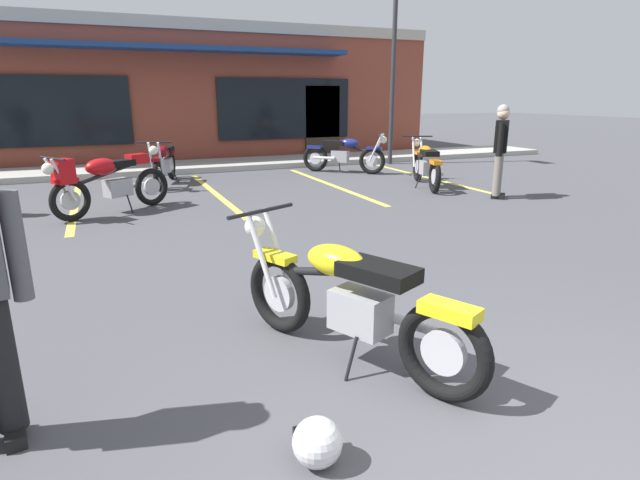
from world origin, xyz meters
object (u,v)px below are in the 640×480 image
motorcycle_foreground_classic (349,299)px  motorcycle_black_cruiser (106,181)px  helmet_on_pavement (317,442)px  motorcycle_red_sportbike (344,154)px  motorcycle_green_cafe_racer (426,164)px  motorcycle_silver_naked (164,163)px  person_by_back_row (501,146)px  parking_lot_lamp_post (396,39)px

motorcycle_foreground_classic → motorcycle_black_cruiser: bearing=104.4°
helmet_on_pavement → motorcycle_black_cruiser: bearing=97.2°
motorcycle_red_sportbike → motorcycle_black_cruiser: same height
motorcycle_red_sportbike → motorcycle_black_cruiser: size_ratio=0.91×
motorcycle_red_sportbike → motorcycle_green_cafe_racer: same height
motorcycle_silver_naked → person_by_back_row: bearing=-35.8°
motorcycle_green_cafe_racer → parking_lot_lamp_post: bearing=70.3°
motorcycle_silver_naked → motorcycle_green_cafe_racer: (4.92, -2.38, 0.00)m
motorcycle_foreground_classic → parking_lot_lamp_post: (5.84, 9.18, 2.76)m
motorcycle_foreground_classic → motorcycle_green_cafe_racer: 7.47m
motorcycle_black_cruiser → motorcycle_green_cafe_racer: (6.10, 0.16, -0.07)m
motorcycle_green_cafe_racer → helmet_on_pavement: (-5.27, -6.76, -0.33)m
helmet_on_pavement → parking_lot_lamp_post: 12.38m
motorcycle_red_sportbike → motorcycle_green_cafe_racer: size_ratio=0.84×
motorcycle_foreground_classic → person_by_back_row: bearing=39.9°
helmet_on_pavement → motorcycle_foreground_classic: bearing=55.7°
motorcycle_foreground_classic → helmet_on_pavement: 1.15m
motorcycle_black_cruiser → parking_lot_lamp_post: bearing=25.6°
motorcycle_foreground_classic → motorcycle_silver_naked: size_ratio=0.96×
motorcycle_green_cafe_racer → motorcycle_red_sportbike: bearing=106.2°
motorcycle_silver_naked → person_by_back_row: (5.43, -3.92, 0.49)m
motorcycle_silver_naked → motorcycle_green_cafe_racer: size_ratio=1.02×
motorcycle_silver_naked → helmet_on_pavement: (-0.34, -9.13, -0.33)m
motorcycle_foreground_classic → motorcycle_red_sportbike: bearing=64.5°
helmet_on_pavement → person_by_back_row: bearing=42.1°
motorcycle_black_cruiser → motorcycle_green_cafe_racer: bearing=1.5°
motorcycle_red_sportbike → motorcycle_silver_naked: bearing=-179.5°
motorcycle_black_cruiser → motorcycle_silver_naked: size_ratio=0.91×
motorcycle_foreground_classic → parking_lot_lamp_post: 11.23m
motorcycle_red_sportbike → motorcycle_foreground_classic: bearing=-115.5°
motorcycle_black_cruiser → motorcycle_silver_naked: same height
helmet_on_pavement → parking_lot_lamp_post: (6.46, 10.09, 3.09)m
motorcycle_silver_naked → person_by_back_row: size_ratio=1.23×
helmet_on_pavement → parking_lot_lamp_post: parking_lot_lamp_post is taller
motorcycle_silver_naked → parking_lot_lamp_post: 6.78m
parking_lot_lamp_post → motorcycle_foreground_classic: bearing=-122.5°
motorcycle_red_sportbike → helmet_on_pavement: size_ratio=6.52×
motorcycle_green_cafe_racer → person_by_back_row: 1.69m
motorcycle_silver_naked → motorcycle_red_sportbike: bearing=0.5°
motorcycle_foreground_classic → motorcycle_green_cafe_racer: same height
motorcycle_black_cruiser → person_by_back_row: bearing=-11.8°
motorcycle_black_cruiser → helmet_on_pavement: size_ratio=7.20×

